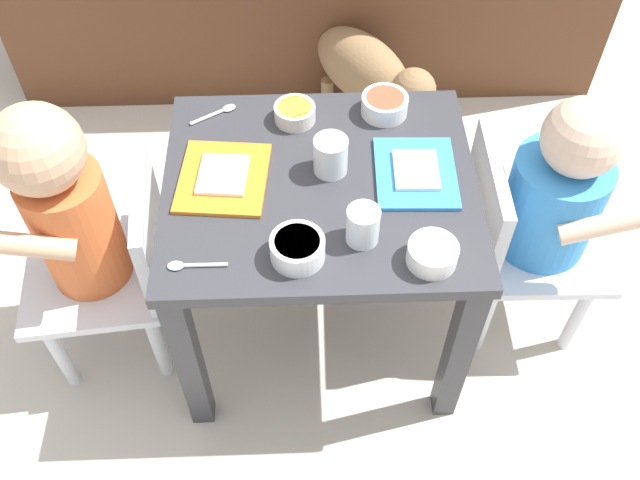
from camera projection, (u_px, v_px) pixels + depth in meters
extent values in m
plane|color=beige|center=(320.00, 323.00, 1.63)|extent=(7.00, 7.00, 0.00)
cube|color=#333338|center=(320.00, 187.00, 1.27)|extent=(0.57, 0.49, 0.03)
cube|color=#333338|center=(189.00, 361.00, 1.31)|extent=(0.04, 0.04, 0.45)
cube|color=#333338|center=(458.00, 353.00, 1.32)|extent=(0.04, 0.04, 0.45)
cube|color=#333338|center=(205.00, 192.00, 1.58)|extent=(0.04, 0.04, 0.45)
cube|color=#333338|center=(428.00, 186.00, 1.59)|extent=(0.04, 0.04, 0.45)
cube|color=silver|center=(96.00, 273.00, 1.41)|extent=(0.31, 0.31, 0.02)
cube|color=silver|center=(149.00, 229.00, 1.33)|extent=(0.05, 0.27, 0.22)
cylinder|color=#D86633|center=(77.00, 228.00, 1.30)|extent=(0.15, 0.15, 0.26)
sphere|color=tan|center=(37.00, 150.00, 1.14)|extent=(0.16, 0.16, 0.16)
cylinder|color=silver|center=(68.00, 276.00, 1.56)|extent=(0.03, 0.03, 0.24)
cylinder|color=silver|center=(60.00, 354.00, 1.44)|extent=(0.03, 0.03, 0.24)
cylinder|color=silver|center=(158.00, 266.00, 1.58)|extent=(0.03, 0.03, 0.24)
cylinder|color=silver|center=(157.00, 342.00, 1.46)|extent=(0.03, 0.03, 0.24)
cylinder|color=tan|center=(44.00, 173.00, 1.30)|extent=(0.15, 0.05, 0.09)
cylinder|color=tan|center=(33.00, 246.00, 1.19)|extent=(0.15, 0.05, 0.09)
cube|color=silver|center=(536.00, 242.00, 1.46)|extent=(0.28, 0.28, 0.02)
cube|color=silver|center=(486.00, 205.00, 1.36)|extent=(0.03, 0.27, 0.22)
cylinder|color=#388CD8|center=(551.00, 204.00, 1.37)|extent=(0.19, 0.19, 0.22)
sphere|color=beige|center=(583.00, 138.00, 1.23)|extent=(0.15, 0.15, 0.15)
cylinder|color=silver|center=(578.00, 315.00, 1.50)|extent=(0.03, 0.03, 0.24)
cylinder|color=silver|center=(557.00, 243.00, 1.62)|extent=(0.03, 0.03, 0.24)
cylinder|color=silver|center=(485.00, 317.00, 1.50)|extent=(0.03, 0.03, 0.24)
cylinder|color=silver|center=(471.00, 244.00, 1.62)|extent=(0.03, 0.03, 0.24)
cylinder|color=beige|center=(599.00, 226.00, 1.26)|extent=(0.15, 0.04, 0.09)
cylinder|color=beige|center=(571.00, 147.00, 1.39)|extent=(0.15, 0.04, 0.09)
ellipsoid|color=olive|center=(363.00, 68.00, 1.90)|extent=(0.33, 0.37, 0.18)
sphere|color=olive|center=(413.00, 91.00, 1.77)|extent=(0.12, 0.12, 0.12)
sphere|color=black|center=(424.00, 100.00, 1.76)|extent=(0.05, 0.05, 0.05)
torus|color=green|center=(404.00, 88.00, 1.80)|extent=(0.10, 0.08, 0.10)
sphere|color=olive|center=(326.00, 29.00, 1.95)|extent=(0.05, 0.05, 0.05)
cylinder|color=olive|center=(369.00, 131.00, 1.95)|extent=(0.04, 0.04, 0.12)
cylinder|color=olive|center=(395.00, 117.00, 1.98)|extent=(0.04, 0.04, 0.12)
cylinder|color=olive|center=(327.00, 97.00, 2.04)|extent=(0.04, 0.04, 0.12)
cylinder|color=olive|center=(352.00, 84.00, 2.07)|extent=(0.04, 0.04, 0.12)
cube|color=orange|center=(223.00, 178.00, 1.26)|extent=(0.17, 0.19, 0.01)
cube|color=white|center=(223.00, 175.00, 1.25)|extent=(0.10, 0.11, 0.01)
cube|color=#388CD8|center=(416.00, 173.00, 1.27)|extent=(0.15, 0.18, 0.01)
cube|color=white|center=(416.00, 170.00, 1.26)|extent=(0.08, 0.10, 0.01)
cylinder|color=white|center=(363.00, 225.00, 1.15)|extent=(0.06, 0.06, 0.07)
cylinder|color=silver|center=(363.00, 230.00, 1.16)|extent=(0.05, 0.05, 0.04)
cylinder|color=white|center=(331.00, 155.00, 1.25)|extent=(0.06, 0.06, 0.07)
cylinder|color=silver|center=(330.00, 162.00, 1.26)|extent=(0.05, 0.05, 0.04)
cylinder|color=white|center=(432.00, 254.00, 1.13)|extent=(0.08, 0.08, 0.04)
cylinder|color=#B26633|center=(434.00, 248.00, 1.12)|extent=(0.07, 0.07, 0.01)
cylinder|color=silver|center=(295.00, 113.00, 1.35)|extent=(0.08, 0.08, 0.03)
cylinder|color=gold|center=(295.00, 108.00, 1.34)|extent=(0.07, 0.07, 0.01)
cylinder|color=white|center=(297.00, 249.00, 1.14)|extent=(0.09, 0.09, 0.04)
cylinder|color=#D84C33|center=(297.00, 242.00, 1.12)|extent=(0.07, 0.07, 0.01)
cylinder|color=white|center=(385.00, 105.00, 1.36)|extent=(0.09, 0.09, 0.04)
cylinder|color=#D84C33|center=(385.00, 99.00, 1.35)|extent=(0.07, 0.07, 0.01)
cylinder|color=silver|center=(207.00, 117.00, 1.36)|extent=(0.07, 0.05, 0.01)
ellipsoid|color=silver|center=(229.00, 108.00, 1.38)|extent=(0.03, 0.03, 0.01)
cylinder|color=silver|center=(205.00, 265.00, 1.14)|extent=(0.08, 0.01, 0.01)
ellipsoid|color=silver|center=(176.00, 266.00, 1.14)|extent=(0.03, 0.02, 0.01)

